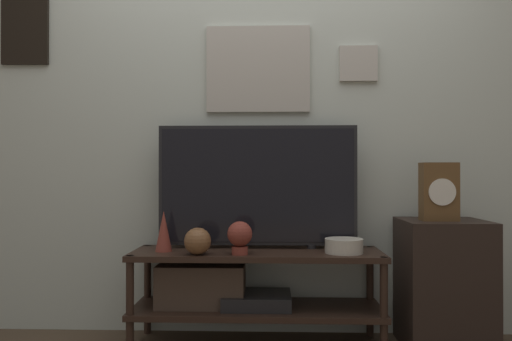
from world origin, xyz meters
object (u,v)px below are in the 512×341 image
object	(u,v)px
mantel_clock	(439,192)
vase_wide_bowl	(344,246)
vase_round_glass	(198,241)
decorative_bust	(240,236)
vase_slim_bronze	(164,231)
television	(257,185)

from	to	relation	value
mantel_clock	vase_wide_bowl	bearing A→B (deg)	-177.89
vase_wide_bowl	mantel_clock	size ratio (longest dim) A/B	0.65
vase_round_glass	decorative_bust	world-z (taller)	decorative_bust
vase_round_glass	vase_slim_bronze	size ratio (longest dim) A/B	0.64
television	vase_round_glass	distance (m)	0.46
vase_wide_bowl	mantel_clock	xyz separation A→B (m)	(0.49, 0.02, 0.28)
vase_wide_bowl	vase_slim_bronze	bearing A→B (deg)	178.44
decorative_bust	vase_slim_bronze	bearing A→B (deg)	167.33
television	vase_round_glass	bearing A→B (deg)	-142.53
television	decorative_bust	xyz separation A→B (m)	(-0.08, -0.21, -0.25)
vase_round_glass	mantel_clock	xyz separation A→B (m)	(1.24, 0.10, 0.25)
television	mantel_clock	bearing A→B (deg)	-7.70
vase_round_glass	mantel_clock	distance (m)	1.27
vase_round_glass	vase_slim_bronze	xyz separation A→B (m)	(-0.20, 0.10, 0.04)
television	vase_wide_bowl	distance (m)	0.57
decorative_bust	television	bearing A→B (deg)	69.28
vase_slim_bronze	mantel_clock	distance (m)	1.46
vase_round_glass	vase_slim_bronze	bearing A→B (deg)	151.97
vase_round_glass	vase_wide_bowl	world-z (taller)	vase_round_glass
decorative_bust	mantel_clock	xyz separation A→B (m)	(1.03, 0.08, 0.22)
vase_slim_bronze	mantel_clock	world-z (taller)	mantel_clock
television	vase_round_glass	xyz separation A→B (m)	(-0.29, -0.23, -0.28)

